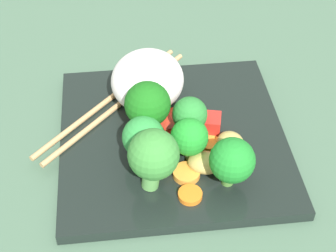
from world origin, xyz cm
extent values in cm
cube|color=#45644E|center=(0.00, 0.00, -1.00)|extent=(110.00, 110.00, 2.00)
cube|color=black|center=(0.00, 0.00, 0.64)|extent=(25.88, 25.88, 1.28)
ellipsoid|color=white|center=(-5.74, -2.42, 4.65)|extent=(11.76, 11.58, 6.75)
cylinder|color=#619A3F|center=(0.46, 1.94, 2.30)|extent=(1.87, 1.81, 2.21)
sphere|color=#297B31|center=(0.54, 1.80, 4.65)|extent=(3.87, 3.87, 3.87)
cylinder|color=#76B54E|center=(3.93, 1.60, 2.25)|extent=(1.96, 1.80, 2.11)
sphere|color=#208D29|center=(3.85, 1.37, 4.48)|extent=(4.03, 4.03, 4.03)
cylinder|color=#569B4B|center=(7.30, -2.88, 2.83)|extent=(2.45, 2.66, 3.30)
sphere|color=#388236|center=(7.40, -2.61, 5.92)|extent=(5.15, 5.15, 5.15)
cylinder|color=#558F3A|center=(7.73, 4.92, 2.44)|extent=(1.58, 1.47, 2.38)
sphere|color=#1D8129|center=(7.91, 5.12, 4.89)|extent=(4.64, 4.64, 4.64)
cylinder|color=#5F9738|center=(3.53, -3.69, 2.18)|extent=(2.25, 2.18, 1.90)
sphere|color=#2D8B3C|center=(3.57, -3.41, 4.58)|extent=(4.51, 4.51, 4.51)
cylinder|color=#7AB555|center=(0.60, -2.74, 2.79)|extent=(1.28, 1.21, 3.04)
sphere|color=#186317|center=(0.42, -2.73, 5.99)|extent=(5.03, 5.03, 5.03)
cylinder|color=#FA9936|center=(6.36, 0.84, 1.63)|extent=(4.05, 4.05, 0.70)
cylinder|color=orange|center=(9.20, 0.89, 1.57)|extent=(3.18, 3.18, 0.58)
cylinder|color=orange|center=(5.20, 5.60, 1.64)|extent=(2.95, 2.95, 0.72)
cylinder|color=#FC9C30|center=(2.11, 3.87, 1.58)|extent=(3.31, 3.31, 0.59)
cylinder|color=orange|center=(2.75, -1.53, 1.60)|extent=(4.04, 4.04, 0.64)
cube|color=red|center=(-0.99, 0.12, 2.08)|extent=(4.03, 3.97, 1.60)
cube|color=red|center=(-0.38, 4.12, 2.42)|extent=(2.82, 2.97, 2.28)
cube|color=red|center=(1.16, -0.26, 1.93)|extent=(2.08, 2.46, 1.30)
ellipsoid|color=#AF9343|center=(4.89, -1.87, 2.47)|extent=(3.21, 3.81, 2.37)
ellipsoid|color=tan|center=(3.10, 5.99, 2.39)|extent=(4.12, 4.01, 2.21)
ellipsoid|color=tan|center=(5.59, 2.82, 2.28)|extent=(3.80, 4.30, 2.01)
cylinder|color=tan|center=(-6.33, -7.14, 1.60)|extent=(18.66, 17.26, 0.64)
cylinder|color=tan|center=(-5.25, -5.96, 1.60)|extent=(18.66, 17.26, 0.64)
camera|label=1|loc=(42.69, -4.37, 43.18)|focal=56.56mm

